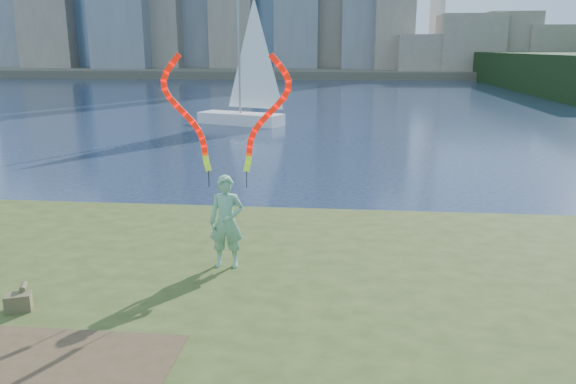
# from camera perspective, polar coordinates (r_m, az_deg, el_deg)

# --- Properties ---
(ground) EXTENTS (320.00, 320.00, 0.00)m
(ground) POSITION_cam_1_polar(r_m,az_deg,el_deg) (9.74, -3.59, -13.91)
(ground) COLOR #1A2741
(ground) RESTS_ON ground
(far_shore) EXTENTS (320.00, 40.00, 1.20)m
(far_shore) POSITION_cam_1_polar(r_m,az_deg,el_deg) (103.54, 5.06, 12.19)
(far_shore) COLOR #504B3B
(far_shore) RESTS_ON ground
(woman_with_ribbons) EXTENTS (2.07, 0.43, 4.05)m
(woman_with_ribbons) POSITION_cam_1_polar(r_m,az_deg,el_deg) (9.88, -6.29, 0.18)
(woman_with_ribbons) COLOR #117635
(woman_with_ribbons) RESTS_ON grassy_knoll
(canvas_bag) EXTENTS (0.43, 0.49, 0.35)m
(canvas_bag) POSITION_cam_1_polar(r_m,az_deg,el_deg) (9.46, -25.69, -9.96)
(canvas_bag) COLOR brown
(canvas_bag) RESTS_ON grassy_knoll
(sailboat) EXTENTS (5.62, 3.55, 8.62)m
(sailboat) POSITION_cam_1_polar(r_m,az_deg,el_deg) (34.90, -4.46, 9.26)
(sailboat) COLOR white
(sailboat) RESTS_ON ground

